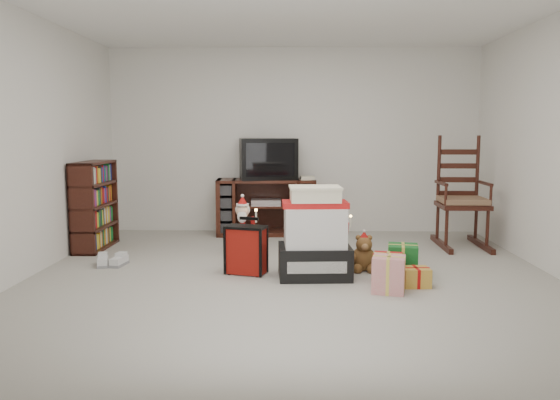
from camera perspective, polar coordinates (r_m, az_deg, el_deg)
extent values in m
cube|color=#AAA79C|center=(5.18, 1.28, -8.28)|extent=(5.00, 5.00, 0.01)
cube|color=white|center=(5.12, 1.36, 19.87)|extent=(5.00, 5.00, 0.01)
cube|color=white|center=(7.49, 1.40, 6.20)|extent=(5.00, 0.01, 2.50)
cube|color=white|center=(2.50, 1.09, 4.34)|extent=(5.00, 0.01, 2.50)
cube|color=white|center=(5.59, -25.34, 5.21)|extent=(0.01, 5.00, 2.50)
cube|color=#401B12|center=(7.31, -1.47, -0.72)|extent=(1.33, 0.53, 0.75)
cube|color=silver|center=(7.27, -1.48, -0.21)|extent=(0.41, 0.30, 0.07)
cube|color=#3A170F|center=(6.76, -18.79, -0.52)|extent=(0.28, 0.84, 1.03)
cube|color=#3A170F|center=(6.85, 18.53, -0.55)|extent=(0.56, 0.54, 0.05)
cube|color=#825D47|center=(6.84, 18.55, -0.02)|extent=(0.52, 0.50, 0.06)
cube|color=#3A170F|center=(7.04, 18.10, 3.41)|extent=(0.47, 0.07, 0.85)
cube|color=#3A170F|center=(6.92, 18.37, -4.39)|extent=(0.57, 0.92, 0.06)
cube|color=black|center=(5.21, 3.62, -6.41)|extent=(0.70, 0.53, 0.30)
cube|color=silver|center=(5.15, 3.65, -2.77)|extent=(0.59, 0.47, 0.37)
cube|color=red|center=(5.11, 3.67, -0.44)|extent=(0.63, 0.36, 0.05)
cube|color=#EDE4C2|center=(5.10, 3.68, 0.53)|extent=(0.48, 0.37, 0.12)
cube|color=maroon|center=(5.30, -3.56, -5.23)|extent=(0.40, 0.28, 0.48)
cube|color=black|center=(5.33, -3.51, -1.88)|extent=(0.19, 0.08, 0.03)
ellipsoid|color=brown|center=(5.51, 8.71, -6.08)|extent=(0.24, 0.20, 0.25)
sphere|color=brown|center=(5.45, 8.78, -4.62)|extent=(0.16, 0.16, 0.16)
cone|color=#A81412|center=(6.09, 5.92, -4.03)|extent=(0.27, 0.27, 0.39)
sphere|color=beige|center=(6.05, 5.95, -1.75)|extent=(0.13, 0.13, 0.13)
cone|color=#A81412|center=(6.03, 5.96, -0.78)|extent=(0.12, 0.12, 0.10)
cylinder|color=silver|center=(5.96, 7.38, -2.29)|extent=(0.02, 0.02, 0.12)
cone|color=#A81412|center=(6.15, -3.92, -3.68)|extent=(0.31, 0.31, 0.44)
sphere|color=beige|center=(6.10, -3.94, -1.15)|extent=(0.15, 0.15, 0.15)
cone|color=#A81412|center=(6.09, -3.95, -0.07)|extent=(0.13, 0.13, 0.11)
cylinder|color=silver|center=(5.98, -2.53, -1.74)|extent=(0.02, 0.02, 0.13)
cube|color=silver|center=(5.94, -18.01, -6.12)|extent=(0.18, 0.28, 0.09)
cube|color=silver|center=(5.89, -16.50, -6.18)|extent=(0.14, 0.27, 0.09)
cube|color=red|center=(5.14, 11.16, -7.10)|extent=(0.24, 0.24, 0.24)
cube|color=#1A692B|center=(5.39, 12.70, -6.47)|extent=(0.24, 0.24, 0.24)
cube|color=gold|center=(5.05, 14.02, -7.43)|extent=(0.24, 0.24, 0.24)
cube|color=silver|center=(4.82, 11.26, -8.05)|extent=(0.24, 0.24, 0.24)
cube|color=black|center=(7.28, -1.25, 4.33)|extent=(0.81, 0.63, 0.54)
cube|color=black|center=(7.02, -1.36, 4.22)|extent=(0.62, 0.12, 0.43)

